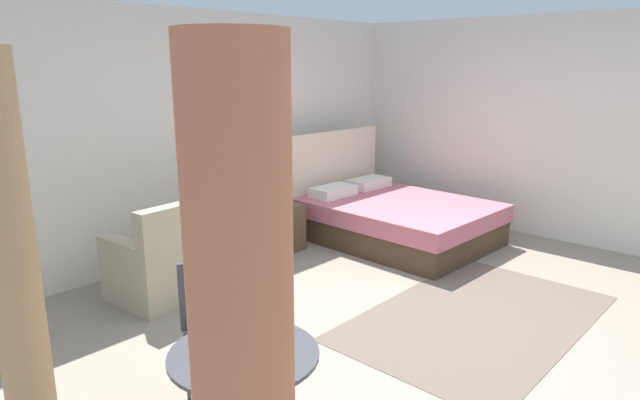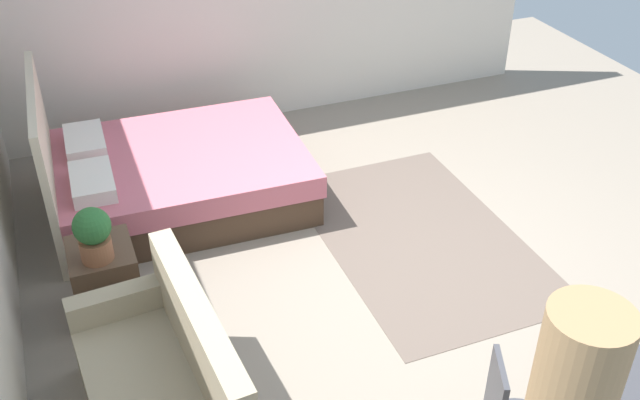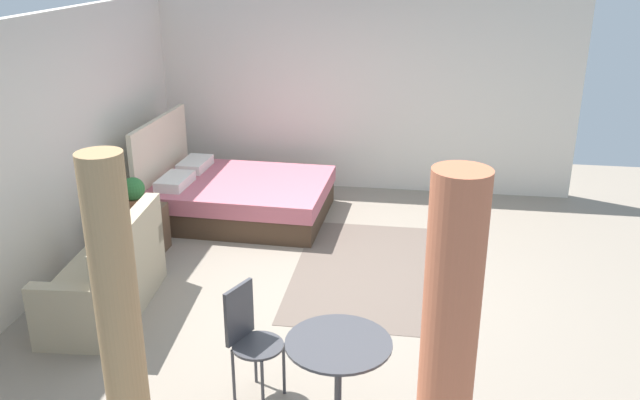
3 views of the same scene
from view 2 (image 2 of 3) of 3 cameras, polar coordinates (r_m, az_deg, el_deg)
The scene contains 6 objects.
ground_plane at distance 5.69m, azimuth 6.50°, elevation -5.54°, with size 8.92×8.64×0.02m, color gray.
area_rug at distance 6.04m, azimuth 7.79°, elevation -2.88°, with size 2.42×1.51×0.01m, color #66564C.
bed at distance 6.40m, azimuth -11.49°, elevation 1.93°, with size 1.67×2.16×1.22m.
couch at distance 4.43m, azimuth -11.94°, elevation -14.51°, with size 1.52×0.82×0.91m.
nightstand at distance 5.36m, azimuth -16.36°, elevation -5.95°, with size 0.49×0.44×0.53m.
potted_plant at distance 5.00m, azimuth -17.24°, elevation -2.49°, with size 0.25×0.25×0.39m.
Camera 2 is at (-3.86, 2.21, 3.54)m, focal length 41.12 mm.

